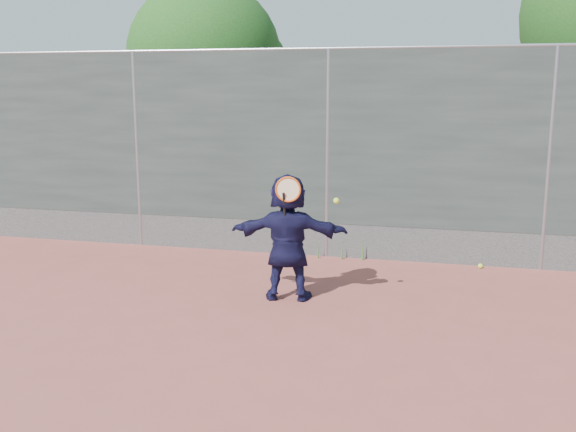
# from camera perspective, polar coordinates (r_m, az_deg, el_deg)

# --- Properties ---
(ground) EXTENTS (80.00, 80.00, 0.00)m
(ground) POSITION_cam_1_polar(r_m,az_deg,el_deg) (6.34, -2.40, -11.47)
(ground) COLOR #9E4C42
(ground) RESTS_ON ground
(player) EXTENTS (1.43, 0.61, 1.50)m
(player) POSITION_cam_1_polar(r_m,az_deg,el_deg) (7.49, -0.00, -1.87)
(player) COLOR #141336
(player) RESTS_ON ground
(ball_ground) EXTENTS (0.07, 0.07, 0.07)m
(ball_ground) POSITION_cam_1_polar(r_m,az_deg,el_deg) (9.30, 16.73, -4.27)
(ball_ground) COLOR #C9EA34
(ball_ground) RESTS_ON ground
(fence) EXTENTS (20.00, 0.06, 3.03)m
(fence) POSITION_cam_1_polar(r_m,az_deg,el_deg) (9.30, 3.54, 5.90)
(fence) COLOR #38423D
(fence) RESTS_ON ground
(swing_action) EXTENTS (0.72, 0.13, 0.51)m
(swing_action) POSITION_cam_1_polar(r_m,az_deg,el_deg) (7.17, 0.42, 2.14)
(swing_action) COLOR #D24F13
(swing_action) RESTS_ON ground
(tree_left) EXTENTS (3.15, 3.00, 4.53)m
(tree_left) POSITION_cam_1_polar(r_m,az_deg,el_deg) (12.98, -6.68, 13.36)
(tree_left) COLOR #382314
(tree_left) RESTS_ON ground
(weed_clump) EXTENTS (0.68, 0.07, 0.30)m
(weed_clump) POSITION_cam_1_polar(r_m,az_deg,el_deg) (9.39, 5.08, -3.06)
(weed_clump) COLOR #387226
(weed_clump) RESTS_ON ground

